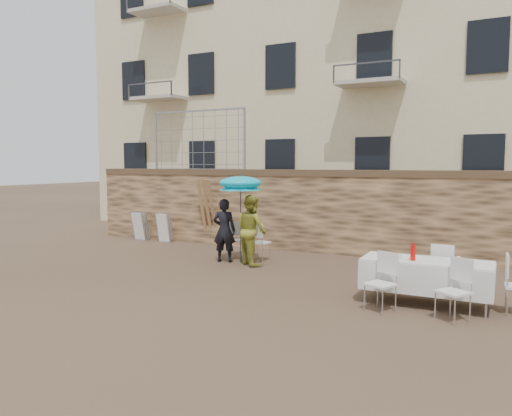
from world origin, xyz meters
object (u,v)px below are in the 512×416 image
at_px(umbrella, 240,186).
at_px(chair_stack_right, 166,227).
at_px(couple_chair_right, 260,241).
at_px(chair_stack_left, 143,225).
at_px(couple_chair_left, 235,239).
at_px(table_chair_back, 444,269).
at_px(table_chair_front_left, 380,283).
at_px(soda_bottle, 413,253).
at_px(man_suit, 224,230).
at_px(table_chair_front_right, 453,290).
at_px(woman_dress, 252,230).
at_px(banquet_table, 426,262).

bearing_deg(umbrella, chair_stack_right, 153.07).
distance_m(couple_chair_right, chair_stack_left, 5.04).
bearing_deg(couple_chair_left, umbrella, 100.95).
bearing_deg(chair_stack_left, couple_chair_right, -16.12).
bearing_deg(table_chair_back, chair_stack_left, -11.34).
height_order(table_chair_front_left, table_chair_back, same).
bearing_deg(soda_bottle, umbrella, 156.15).
relative_size(umbrella, couple_chair_left, 2.07).
xyz_separation_m(couple_chair_right, table_chair_front_left, (3.67, -2.98, 0.00)).
relative_size(man_suit, soda_bottle, 5.98).
height_order(couple_chair_right, soda_bottle, soda_bottle).
bearing_deg(table_chair_front_right, couple_chair_left, -174.56).
bearing_deg(man_suit, woman_dress, 166.03).
bearing_deg(table_chair_front_right, banquet_table, 157.73).
height_order(soda_bottle, table_chair_back, soda_bottle).
height_order(table_chair_front_right, chair_stack_left, table_chair_front_right).
height_order(umbrella, table_chair_back, umbrella).
bearing_deg(table_chair_front_right, man_suit, -169.93).
relative_size(banquet_table, chair_stack_right, 2.28).
relative_size(banquet_table, table_chair_front_left, 2.19).
relative_size(woman_dress, soda_bottle, 6.42).
xyz_separation_m(couple_chair_right, soda_bottle, (4.07, -2.38, 0.43)).
bearing_deg(soda_bottle, chair_stack_left, 157.01).
xyz_separation_m(umbrella, table_chair_back, (4.77, -0.98, -1.39)).
xyz_separation_m(couple_chair_left, couple_chair_right, (0.70, 0.00, 0.00)).
xyz_separation_m(banquet_table, chair_stack_left, (-9.11, 3.63, -0.27)).
distance_m(table_chair_front_right, chair_stack_left, 10.56).
bearing_deg(chair_stack_left, woman_dress, -21.73).
xyz_separation_m(man_suit, soda_bottle, (4.77, -1.83, 0.13)).
xyz_separation_m(table_chair_back, chair_stack_left, (-9.31, 2.83, -0.02)).
bearing_deg(chair_stack_left, table_chair_front_right, -24.51).
bearing_deg(chair_stack_right, chair_stack_left, 180.00).
relative_size(couple_chair_right, table_chair_back, 1.00).
relative_size(umbrella, soda_bottle, 7.65).
bearing_deg(chair_stack_right, table_chair_back, -18.61).
bearing_deg(banquet_table, chair_stack_left, 158.27).
relative_size(man_suit, couple_chair_right, 1.62).
distance_m(couple_chair_left, banquet_table, 5.45).
height_order(woman_dress, table_chair_front_left, woman_dress).
xyz_separation_m(umbrella, chair_stack_left, (-4.54, 1.85, -1.41)).
bearing_deg(soda_bottle, table_chair_front_right, -40.60).
bearing_deg(table_chair_front_left, banquet_table, 76.06).
bearing_deg(couple_chair_right, banquet_table, 159.21).
distance_m(man_suit, umbrella, 1.17).
distance_m(man_suit, table_chair_front_left, 5.01).
bearing_deg(soda_bottle, man_suit, 158.99).
bearing_deg(banquet_table, table_chair_back, 75.96).
bearing_deg(table_chair_back, woman_dress, -5.70).
height_order(umbrella, chair_stack_right, umbrella).
bearing_deg(couple_chair_left, chair_stack_left, -49.35).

